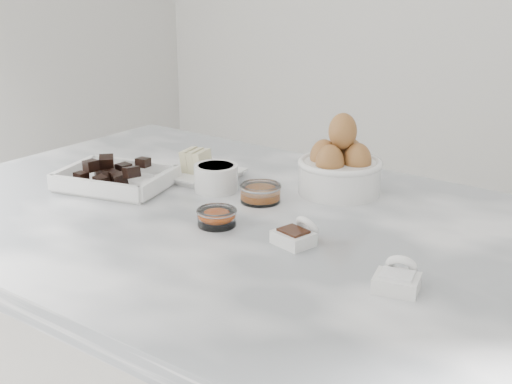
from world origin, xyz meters
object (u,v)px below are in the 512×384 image
butter_plate (201,170)px  zest_bowl (217,216)px  honey_bowl (260,193)px  salt_spoon (398,278)px  chocolate_dish (115,176)px  sugar_ramekin (216,177)px  vanilla_spoon (297,235)px  egg_bowl (340,167)px

butter_plate → zest_bowl: butter_plate is taller
honey_bowl → zest_bowl: honey_bowl is taller
salt_spoon → chocolate_dish: bearing=173.6°
sugar_ramekin → vanilla_spoon: 0.29m
egg_bowl → zest_bowl: size_ratio=2.35×
sugar_ramekin → egg_bowl: size_ratio=0.52×
chocolate_dish → honey_bowl: chocolate_dish is taller
sugar_ramekin → vanilla_spoon: size_ratio=1.05×
sugar_ramekin → zest_bowl: bearing=-49.7°
vanilla_spoon → chocolate_dish: bearing=177.0°
egg_bowl → zest_bowl: (-0.07, -0.27, -0.03)m
zest_bowl → salt_spoon: bearing=-5.4°
vanilla_spoon → salt_spoon: 0.20m
honey_bowl → chocolate_dish: bearing=-159.9°
vanilla_spoon → sugar_ramekin: bearing=155.1°
chocolate_dish → vanilla_spoon: bearing=-3.0°
chocolate_dish → zest_bowl: bearing=-7.7°
egg_bowl → vanilla_spoon: 0.26m
chocolate_dish → egg_bowl: 0.43m
butter_plate → honey_bowl: butter_plate is taller
butter_plate → honey_bowl: (0.18, -0.04, -0.00)m
sugar_ramekin → honey_bowl: sugar_ramekin is taller
chocolate_dish → butter_plate: (0.09, 0.14, -0.00)m
sugar_ramekin → honey_bowl: 0.11m
butter_plate → vanilla_spoon: 0.37m
egg_bowl → salt_spoon: egg_bowl is taller
egg_bowl → sugar_ramekin: bearing=-146.2°
butter_plate → salt_spoon: (0.53, -0.21, -0.00)m
sugar_ramekin → salt_spoon: bearing=-20.4°
sugar_ramekin → egg_bowl: (0.19, 0.13, 0.02)m
sugar_ramekin → zest_bowl: 0.18m
sugar_ramekin → egg_bowl: egg_bowl is taller
honey_bowl → vanilla_spoon: (0.16, -0.12, -0.00)m
vanilla_spoon → salt_spoon: size_ratio=0.96×
butter_plate → vanilla_spoon: (0.34, -0.16, -0.00)m
butter_plate → chocolate_dish: bearing=-123.9°
honey_bowl → egg_bowl: bearing=56.3°
sugar_ramekin → salt_spoon: size_ratio=1.00×
chocolate_dish → sugar_ramekin: (0.17, 0.10, 0.00)m
vanilla_spoon → egg_bowl: bearing=106.3°
egg_bowl → honey_bowl: egg_bowl is taller
honey_bowl → zest_bowl: bearing=-84.7°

